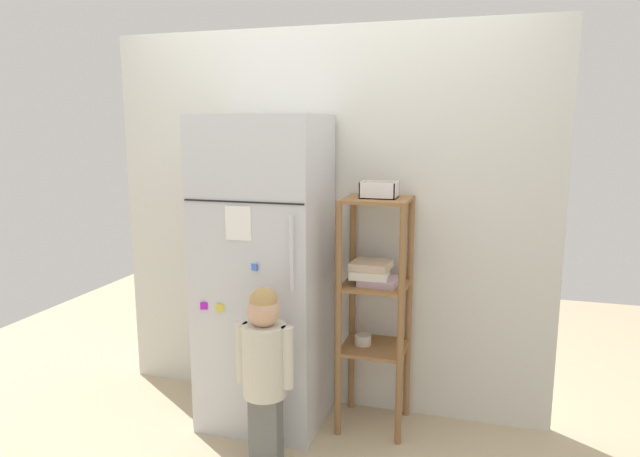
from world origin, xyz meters
TOP-DOWN VIEW (x-y plane):
  - ground_plane at (0.00, 0.00)m, footprint 6.00×6.00m
  - kitchen_wall_back at (0.00, 0.33)m, footprint 2.66×0.03m
  - refrigerator at (-0.26, 0.02)m, footprint 0.67×0.59m
  - child_standing at (-0.09, -0.43)m, footprint 0.30×0.22m
  - pantry_shelf_unit at (0.35, 0.12)m, footprint 0.37×0.36m
  - fruit_bin at (0.37, 0.14)m, footprint 0.19×0.16m

SIDE VIEW (x-z plane):
  - ground_plane at x=0.00m, z-range 0.00..0.00m
  - child_standing at x=-0.09m, z-range 0.10..1.03m
  - pantry_shelf_unit at x=0.35m, z-range 0.13..1.45m
  - refrigerator at x=-0.26m, z-range 0.00..1.75m
  - kitchen_wall_back at x=0.00m, z-range 0.00..2.25m
  - fruit_bin at x=0.37m, z-range 1.31..1.39m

